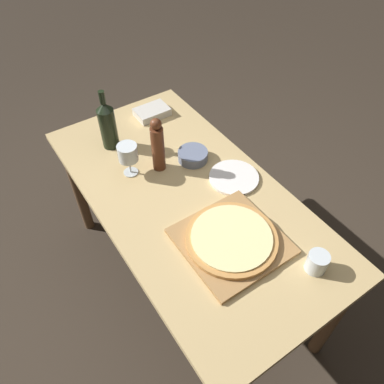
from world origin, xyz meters
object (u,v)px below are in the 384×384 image
wine_bottle (108,125)px  pepper_mill (158,146)px  pizza (231,238)px  small_bowl (193,156)px  wine_glass (128,154)px

wine_bottle → pepper_mill: size_ratio=1.11×
pizza → small_bowl: small_bowl is taller
wine_bottle → small_bowl: 0.43m
small_bowl → pizza: bearing=-106.8°
pizza → wine_glass: bearing=104.1°
wine_bottle → small_bowl: (0.28, -0.31, -0.10)m
wine_bottle → pepper_mill: bearing=-66.7°
pepper_mill → wine_bottle: bearing=113.3°
wine_bottle → wine_glass: (-0.01, -0.23, -0.01)m
wine_glass → small_bowl: (0.29, -0.08, -0.09)m
wine_bottle → small_bowl: size_ratio=2.16×
wine_bottle → wine_glass: 0.23m
pepper_mill → wine_glass: 0.14m
wine_bottle → wine_glass: wine_bottle is taller
pizza → wine_bottle: (-0.13, 0.79, 0.10)m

